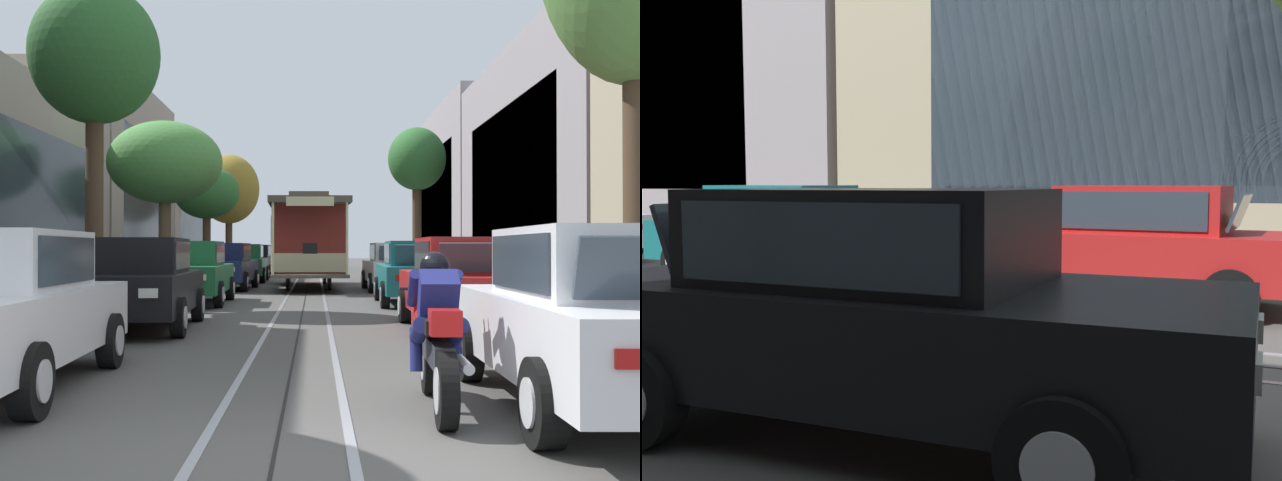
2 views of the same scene
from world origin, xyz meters
TOP-DOWN VIEW (x-y plane):
  - parked_car_black_second_left at (-2.80, 8.31)m, footprint 2.13×4.42m
  - parked_car_red_second_right at (2.82, 7.94)m, footprint 2.04×4.38m
  - parked_car_teal_mid_right at (2.82, 13.94)m, footprint 2.08×4.40m

SIDE VIEW (x-z plane):
  - parked_car_black_second_left at x=-2.80m, z-range 0.01..1.59m
  - parked_car_red_second_right at x=2.82m, z-range 0.01..1.59m
  - parked_car_teal_mid_right at x=2.82m, z-range 0.01..1.59m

